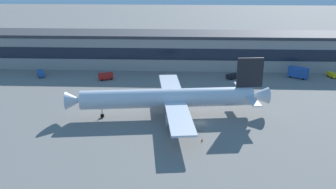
{
  "coord_description": "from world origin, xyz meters",
  "views": [
    {
      "loc": [
        -4.05,
        -98.32,
        41.94
      ],
      "look_at": [
        -8.89,
        8.69,
        5.0
      ],
      "focal_mm": 41.57,
      "sensor_mm": 36.0,
      "label": 1
    }
  ],
  "objects_px": {
    "pushback_tractor": "(233,76)",
    "belt_loader": "(41,73)",
    "catering_truck": "(299,72)",
    "airliner": "(171,98)",
    "follow_me_car": "(332,75)",
    "traffic_cone_0": "(202,140)",
    "crew_van": "(106,76)"
  },
  "relations": [
    {
      "from": "pushback_tractor",
      "to": "belt_loader",
      "type": "bearing_deg",
      "value": -179.86
    },
    {
      "from": "pushback_tractor",
      "to": "catering_truck",
      "type": "relative_size",
      "value": 0.74
    },
    {
      "from": "airliner",
      "to": "belt_loader",
      "type": "bearing_deg",
      "value": 143.65
    },
    {
      "from": "airliner",
      "to": "follow_me_car",
      "type": "distance_m",
      "value": 72.69
    },
    {
      "from": "traffic_cone_0",
      "to": "follow_me_car",
      "type": "bearing_deg",
      "value": 48.34
    },
    {
      "from": "catering_truck",
      "to": "traffic_cone_0",
      "type": "height_order",
      "value": "catering_truck"
    },
    {
      "from": "belt_loader",
      "to": "traffic_cone_0",
      "type": "distance_m",
      "value": 80.44
    },
    {
      "from": "airliner",
      "to": "belt_loader",
      "type": "distance_m",
      "value": 63.69
    },
    {
      "from": "catering_truck",
      "to": "crew_van",
      "type": "xyz_separation_m",
      "value": [
        -72.0,
        -5.21,
        -0.83
      ]
    },
    {
      "from": "belt_loader",
      "to": "traffic_cone_0",
      "type": "height_order",
      "value": "belt_loader"
    },
    {
      "from": "catering_truck",
      "to": "traffic_cone_0",
      "type": "relative_size",
      "value": 10.54
    },
    {
      "from": "airliner",
      "to": "pushback_tractor",
      "type": "height_order",
      "value": "airliner"
    },
    {
      "from": "airliner",
      "to": "catering_truck",
      "type": "height_order",
      "value": "airliner"
    },
    {
      "from": "follow_me_car",
      "to": "crew_van",
      "type": "bearing_deg",
      "value": -175.34
    },
    {
      "from": "catering_truck",
      "to": "belt_loader",
      "type": "distance_m",
      "value": 97.81
    },
    {
      "from": "traffic_cone_0",
      "to": "catering_truck",
      "type": "bearing_deg",
      "value": 55.66
    },
    {
      "from": "traffic_cone_0",
      "to": "pushback_tractor",
      "type": "bearing_deg",
      "value": 75.94
    },
    {
      "from": "belt_loader",
      "to": "airliner",
      "type": "bearing_deg",
      "value": -36.35
    },
    {
      "from": "pushback_tractor",
      "to": "crew_van",
      "type": "xyz_separation_m",
      "value": [
        -47.36,
        -3.5,
        0.41
      ]
    },
    {
      "from": "airliner",
      "to": "belt_loader",
      "type": "relative_size",
      "value": 8.64
    },
    {
      "from": "airliner",
      "to": "crew_van",
      "type": "bearing_deg",
      "value": 126.49
    },
    {
      "from": "catering_truck",
      "to": "crew_van",
      "type": "distance_m",
      "value": 72.19
    },
    {
      "from": "belt_loader",
      "to": "traffic_cone_0",
      "type": "bearing_deg",
      "value": -42.22
    },
    {
      "from": "belt_loader",
      "to": "follow_me_car",
      "type": "bearing_deg",
      "value": 1.87
    },
    {
      "from": "crew_van",
      "to": "belt_loader",
      "type": "distance_m",
      "value": 26.0
    },
    {
      "from": "belt_loader",
      "to": "crew_van",
      "type": "bearing_deg",
      "value": -7.35
    },
    {
      "from": "pushback_tractor",
      "to": "traffic_cone_0",
      "type": "height_order",
      "value": "pushback_tractor"
    },
    {
      "from": "catering_truck",
      "to": "belt_loader",
      "type": "height_order",
      "value": "catering_truck"
    },
    {
      "from": "crew_van",
      "to": "traffic_cone_0",
      "type": "xyz_separation_m",
      "value": [
        33.78,
        -50.73,
        -1.11
      ]
    },
    {
      "from": "airliner",
      "to": "follow_me_car",
      "type": "height_order",
      "value": "airliner"
    },
    {
      "from": "crew_van",
      "to": "traffic_cone_0",
      "type": "relative_size",
      "value": 8.06
    },
    {
      "from": "airliner",
      "to": "traffic_cone_0",
      "type": "height_order",
      "value": "airliner"
    }
  ]
}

